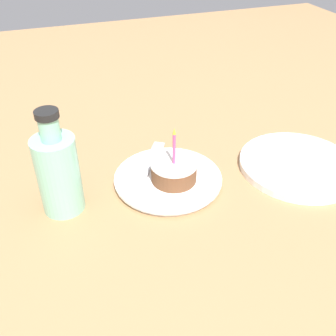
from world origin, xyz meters
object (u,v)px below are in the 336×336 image
plate (168,179)px  cake_slice (174,171)px  bottle (58,173)px  side_plate (298,165)px  fork (151,163)px

plate → cake_slice: bearing=-153.1°
plate → bottle: bottle is taller
cake_slice → side_plate: (-0.03, -0.27, -0.03)m
fork → bottle: bottle is taller
plate → cake_slice: size_ratio=1.87×
fork → side_plate: size_ratio=0.68×
bottle → plate: bearing=-87.1°
bottle → cake_slice: bearing=-91.0°
fork → side_plate: (-0.10, -0.30, -0.01)m
cake_slice → bottle: (0.00, 0.21, 0.04)m
plate → cake_slice: 0.03m
plate → side_plate: 0.28m
cake_slice → fork: cake_slice is taller
fork → bottle: bearing=108.7°
fork → side_plate: fork is taller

